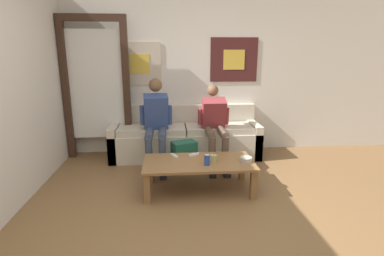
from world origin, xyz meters
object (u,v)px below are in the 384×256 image
Objects in this scene: couch at (185,139)px; drink_can_blue at (207,160)px; coffee_table at (199,165)px; person_seated_teen at (215,123)px; game_controller_near_left at (195,154)px; person_seated_adult at (156,120)px; backpack at (184,157)px; ceramic_bowl at (246,159)px; game_controller_near_right at (174,156)px; pillar_candle at (214,158)px.

couch is 18.59× the size of drink_can_blue.
person_seated_teen is at bearing 69.71° from coffee_table.
game_controller_near_left is at bearing -118.07° from person_seated_teen.
couch is 0.69m from person_seated_adult.
coffee_table is at bearing -77.11° from backpack.
couch is 16.11× the size of ceramic_bowl.
coffee_table is at bearing -85.98° from couch.
person_seated_adult is 10.08× the size of drink_can_blue.
game_controller_near_right is (-0.61, -0.69, -0.24)m from person_seated_teen.
pillar_candle is at bearing -63.16° from backpack.
drink_can_blue is 0.48m from game_controller_near_right.
game_controller_near_right is (-0.15, -0.41, 0.17)m from backpack.
person_seated_adult is 8.71× the size of game_controller_near_right.
couch is 2.01× the size of person_seated_teen.
ceramic_bowl is 0.48m from drink_can_blue.
person_seated_adult is (-0.44, -0.35, 0.39)m from couch.
coffee_table is (0.09, -1.23, 0.03)m from couch.
game_controller_near_right is (0.24, -0.70, -0.30)m from person_seated_adult.
game_controller_near_left is 0.26m from game_controller_near_right.
person_seated_teen is 0.79m from game_controller_near_left.
person_seated_adult is 2.91× the size of backpack.
person_seated_teen reaches higher than backpack.
drink_can_blue reaches higher than backpack.
drink_can_blue is 0.36m from game_controller_near_left.
person_seated_adult reaches higher than game_controller_near_left.
person_seated_adult reaches higher than backpack.
coffee_table is at bearing 173.48° from ceramic_bowl.
person_seated_teen reaches higher than ceramic_bowl.
pillar_candle is (0.70, -0.90, -0.27)m from person_seated_adult.
person_seated_adult is at bearing 109.14° from game_controller_near_right.
couch is 16.47× the size of game_controller_near_left.
backpack is at bearing 69.93° from game_controller_near_right.
drink_can_blue is 0.89× the size of game_controller_near_left.
drink_can_blue is (-0.24, -1.00, -0.19)m from person_seated_teen.
game_controller_near_left is at bearing 108.27° from drink_can_blue.
ceramic_bowl is 0.87m from game_controller_near_right.
backpack is 3.07× the size of game_controller_near_left.
coffee_table is 0.98m from person_seated_teen.
person_seated_teen is at bearing 76.41° from drink_can_blue.
drink_can_blue is at bearing -58.85° from person_seated_adult.
drink_can_blue is at bearing -172.56° from ceramic_bowl.
game_controller_near_right is at bearing -110.07° from backpack.
backpack reaches higher than ceramic_bowl.
person_seated_adult is at bearing 179.63° from person_seated_teen.
ceramic_bowl is at bearing -6.52° from coffee_table.
pillar_candle reaches higher than game_controller_near_left.
couch is 1.07m from game_controller_near_right.
pillar_candle is at bearing 173.35° from ceramic_bowl.
couch is at bearing 85.62° from backpack.
coffee_table is at bearing -59.17° from person_seated_adult.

